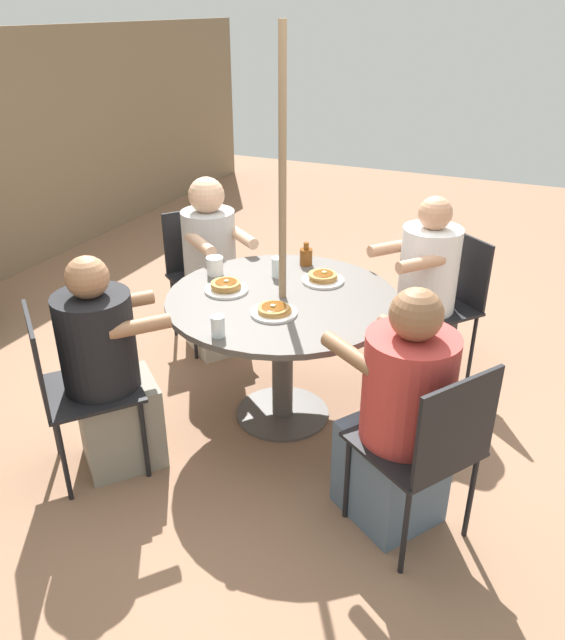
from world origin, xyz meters
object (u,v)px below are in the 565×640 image
(patio_table, at_px, (282,318))
(pancake_plate_c, at_px, (323,278))
(patio_chair_east, at_px, (445,296))
(patio_chair_west, at_px, (71,383))
(diner_east, at_px, (422,300))
(diner_south, at_px, (212,273))
(drinking_glass_b, at_px, (218,326))
(patio_chair_north, at_px, (429,444))
(diner_west, at_px, (108,376))
(pancake_plate_a, at_px, (226,287))
(patio_chair_south, at_px, (202,267))
(diner_north, at_px, (400,422))
(syrup_bottle, at_px, (306,256))
(coffee_cup, at_px, (215,266))
(pancake_plate_b, at_px, (274,311))
(drinking_glass_a, at_px, (278,267))

(patio_table, xyz_separation_m, pancake_plate_c, (0.27, -0.12, 0.15))
(patio_chair_east, bearing_deg, patio_chair_west, 89.45)
(patio_chair_east, relative_size, diner_east, 0.77)
(diner_south, bearing_deg, drinking_glass_b, 68.02)
(patio_chair_north, height_order, diner_west, diner_west)
(pancake_plate_a, height_order, pancake_plate_c, pancake_plate_a)
(patio_chair_south, xyz_separation_m, diner_west, (-1.37, -0.29, -0.01))
(diner_north, xyz_separation_m, syrup_bottle, (0.98, 0.84, 0.28))
(patio_table, distance_m, coffee_cup, 0.52)
(pancake_plate_c, bearing_deg, diner_north, -140.01)
(patio_chair_north, xyz_separation_m, diner_north, (0.10, 0.15, -0.00))
(pancake_plate_a, relative_size, pancake_plate_b, 1.00)
(patio_chair_east, height_order, coffee_cup, patio_chair_east)
(patio_table, xyz_separation_m, diner_south, (0.55, 0.75, -0.08))
(patio_chair_east, relative_size, coffee_cup, 8.66)
(diner_east, height_order, diner_south, diner_south)
(patio_chair_east, distance_m, drinking_glass_a, 1.08)
(syrup_bottle, height_order, drinking_glass_b, syrup_bottle)
(diner_north, height_order, pancake_plate_a, diner_north)
(coffee_cup, bearing_deg, diner_south, 32.98)
(diner_east, xyz_separation_m, patio_chair_south, (-0.07, 1.48, -0.01))
(diner_north, bearing_deg, diner_west, 131.54)
(patio_chair_west, xyz_separation_m, pancake_plate_a, (0.79, -0.42, 0.25))
(patio_chair_west, distance_m, coffee_cup, 1.03)
(patio_chair_west, bearing_deg, syrup_bottle, 103.64)
(syrup_bottle, bearing_deg, diner_west, 155.13)
(patio_chair_south, distance_m, patio_chair_west, 1.51)
(diner_north, bearing_deg, diner_south, 88.48)
(patio_chair_west, bearing_deg, drinking_glass_a, 101.91)
(patio_chair_south, distance_m, diner_south, 0.17)
(coffee_cup, bearing_deg, patio_chair_south, 38.11)
(patio_chair_north, xyz_separation_m, syrup_bottle, (1.08, 0.98, 0.28))
(diner_south, distance_m, syrup_bottle, 0.75)
(diner_north, bearing_deg, pancake_plate_b, 100.68)
(syrup_bottle, bearing_deg, pancake_plate_a, 155.09)
(diner_west, relative_size, drinking_glass_b, 11.23)
(diner_north, xyz_separation_m, diner_south, (1.07, 1.53, 0.02))
(patio_chair_west, xyz_separation_m, syrup_bottle, (1.31, -0.66, 0.28))
(pancake_plate_c, height_order, coffee_cup, coffee_cup)
(diner_west, bearing_deg, diner_north, 48.55)
(patio_chair_south, bearing_deg, patio_chair_east, 133.56)
(patio_chair_west, bearing_deg, patio_chair_south, 136.99)
(patio_table, xyz_separation_m, patio_chair_south, (0.66, 0.89, -0.10))
(diner_west, xyz_separation_m, syrup_bottle, (1.18, -0.55, 0.29))
(diner_east, height_order, drinking_glass_a, diner_east)
(patio_chair_north, relative_size, patio_chair_west, 1.00)
(syrup_bottle, distance_m, coffee_cup, 0.54)
(pancake_plate_a, relative_size, coffee_cup, 2.26)
(diner_west, bearing_deg, patio_chair_east, 90.60)
(diner_west, height_order, coffee_cup, diner_west)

